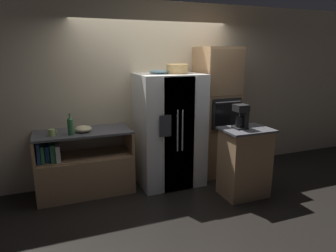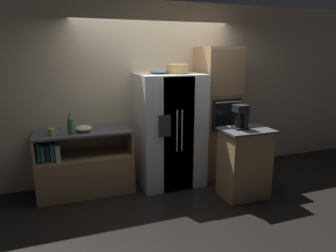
{
  "view_description": "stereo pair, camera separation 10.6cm",
  "coord_description": "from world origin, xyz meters",
  "px_view_note": "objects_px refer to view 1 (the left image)",
  "views": [
    {
      "loc": [
        -1.52,
        -4.12,
        2.02
      ],
      "look_at": [
        0.06,
        -0.03,
        0.94
      ],
      "focal_mm": 32.0,
      "sensor_mm": 36.0,
      "label": 1
    },
    {
      "loc": [
        -1.42,
        -4.16,
        2.02
      ],
      "look_at": [
        0.06,
        -0.03,
        0.94
      ],
      "focal_mm": 32.0,
      "sensor_mm": 36.0,
      "label": 2
    }
  ],
  "objects_px": {
    "bottle_tall": "(70,125)",
    "mug": "(52,132)",
    "fruit_bowl": "(159,72)",
    "refrigerator": "(169,130)",
    "wicker_basket": "(177,68)",
    "wall_oven": "(216,112)",
    "mixing_bowl": "(83,129)",
    "coffee_maker": "(242,115)"
  },
  "relations": [
    {
      "from": "refrigerator",
      "to": "wall_oven",
      "type": "relative_size",
      "value": 0.81
    },
    {
      "from": "fruit_bowl",
      "to": "coffee_maker",
      "type": "bearing_deg",
      "value": -42.96
    },
    {
      "from": "wicker_basket",
      "to": "coffee_maker",
      "type": "relative_size",
      "value": 0.98
    },
    {
      "from": "refrigerator",
      "to": "mug",
      "type": "xyz_separation_m",
      "value": [
        -1.7,
        -0.0,
        0.12
      ]
    },
    {
      "from": "wall_oven",
      "to": "refrigerator",
      "type": "bearing_deg",
      "value": -174.41
    },
    {
      "from": "fruit_bowl",
      "to": "coffee_maker",
      "type": "relative_size",
      "value": 0.9
    },
    {
      "from": "wall_oven",
      "to": "bottle_tall",
      "type": "bearing_deg",
      "value": -176.81
    },
    {
      "from": "refrigerator",
      "to": "coffee_maker",
      "type": "relative_size",
      "value": 5.11
    },
    {
      "from": "refrigerator",
      "to": "mixing_bowl",
      "type": "distance_m",
      "value": 1.29
    },
    {
      "from": "wall_oven",
      "to": "wicker_basket",
      "type": "xyz_separation_m",
      "value": [
        -0.75,
        -0.1,
        0.74
      ]
    },
    {
      "from": "coffee_maker",
      "to": "mug",
      "type": "bearing_deg",
      "value": 162.37
    },
    {
      "from": "fruit_bowl",
      "to": "refrigerator",
      "type": "bearing_deg",
      "value": -22.81
    },
    {
      "from": "wall_oven",
      "to": "coffee_maker",
      "type": "bearing_deg",
      "value": -96.63
    },
    {
      "from": "mug",
      "to": "mixing_bowl",
      "type": "distance_m",
      "value": 0.42
    },
    {
      "from": "wicker_basket",
      "to": "fruit_bowl",
      "type": "bearing_deg",
      "value": 162.6
    },
    {
      "from": "refrigerator",
      "to": "mixing_bowl",
      "type": "bearing_deg",
      "value": 177.9
    },
    {
      "from": "wall_oven",
      "to": "mug",
      "type": "distance_m",
      "value": 2.57
    },
    {
      "from": "wicker_basket",
      "to": "mixing_bowl",
      "type": "height_order",
      "value": "wicker_basket"
    },
    {
      "from": "fruit_bowl",
      "to": "mug",
      "type": "distance_m",
      "value": 1.74
    },
    {
      "from": "wall_oven",
      "to": "wicker_basket",
      "type": "height_order",
      "value": "wall_oven"
    },
    {
      "from": "wall_oven",
      "to": "coffee_maker",
      "type": "distance_m",
      "value": 0.88
    },
    {
      "from": "bottle_tall",
      "to": "mug",
      "type": "height_order",
      "value": "bottle_tall"
    },
    {
      "from": "wicker_basket",
      "to": "mug",
      "type": "bearing_deg",
      "value": 179.38
    },
    {
      "from": "refrigerator",
      "to": "coffee_maker",
      "type": "distance_m",
      "value": 1.14
    },
    {
      "from": "wicker_basket",
      "to": "mug",
      "type": "height_order",
      "value": "wicker_basket"
    },
    {
      "from": "refrigerator",
      "to": "wicker_basket",
      "type": "relative_size",
      "value": 5.23
    },
    {
      "from": "mug",
      "to": "coffee_maker",
      "type": "distance_m",
      "value": 2.59
    },
    {
      "from": "bottle_tall",
      "to": "mixing_bowl",
      "type": "distance_m",
      "value": 0.21
    },
    {
      "from": "mixing_bowl",
      "to": "coffee_maker",
      "type": "bearing_deg",
      "value": -22.06
    },
    {
      "from": "mug",
      "to": "wall_oven",
      "type": "bearing_deg",
      "value": 1.9
    },
    {
      "from": "fruit_bowl",
      "to": "bottle_tall",
      "type": "relative_size",
      "value": 1.02
    },
    {
      "from": "mug",
      "to": "coffee_maker",
      "type": "height_order",
      "value": "coffee_maker"
    },
    {
      "from": "fruit_bowl",
      "to": "coffee_maker",
      "type": "xyz_separation_m",
      "value": [
        0.9,
        -0.84,
        -0.57
      ]
    },
    {
      "from": "wall_oven",
      "to": "mug",
      "type": "height_order",
      "value": "wall_oven"
    },
    {
      "from": "wall_oven",
      "to": "mug",
      "type": "bearing_deg",
      "value": -178.1
    },
    {
      "from": "wall_oven",
      "to": "mug",
      "type": "relative_size",
      "value": 17.7
    },
    {
      "from": "fruit_bowl",
      "to": "bottle_tall",
      "type": "xyz_separation_m",
      "value": [
        -1.31,
        -0.1,
        -0.68
      ]
    },
    {
      "from": "refrigerator",
      "to": "wall_oven",
      "type": "bearing_deg",
      "value": 5.59
    },
    {
      "from": "wicker_basket",
      "to": "fruit_bowl",
      "type": "distance_m",
      "value": 0.27
    },
    {
      "from": "coffee_maker",
      "to": "fruit_bowl",
      "type": "bearing_deg",
      "value": 137.04
    },
    {
      "from": "bottle_tall",
      "to": "fruit_bowl",
      "type": "bearing_deg",
      "value": 4.5
    },
    {
      "from": "refrigerator",
      "to": "wicker_basket",
      "type": "xyz_separation_m",
      "value": [
        0.11,
        -0.02,
        0.94
      ]
    }
  ]
}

